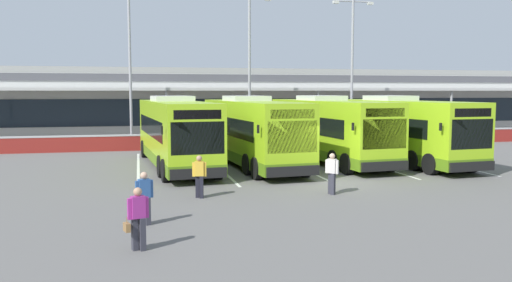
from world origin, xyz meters
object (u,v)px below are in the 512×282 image
at_px(coach_bus_leftmost, 175,133).
at_px(lamp_post_west, 130,60).
at_px(pedestrian_in_dark_coat, 144,196).
at_px(pedestrian_child, 332,172).
at_px(pedestrian_near_bin, 199,175).
at_px(lamp_post_east, 352,62).
at_px(coach_bus_left_centre, 251,133).
at_px(coach_bus_centre, 328,130).
at_px(coach_bus_right_centre, 398,131).
at_px(pedestrian_with_handbag, 137,217).
at_px(lamp_post_centre, 249,60).

xyz_separation_m(coach_bus_leftmost, lamp_post_west, (-2.42, 11.02, 4.50)).
relative_size(coach_bus_leftmost, pedestrian_in_dark_coat, 7.61).
bearing_deg(pedestrian_in_dark_coat, coach_bus_leftmost, 81.70).
bearing_deg(lamp_post_west, pedestrian_in_dark_coat, -88.38).
relative_size(pedestrian_child, pedestrian_near_bin, 1.00).
height_order(coach_bus_leftmost, lamp_post_west, lamp_post_west).
distance_m(lamp_post_west, lamp_post_east, 16.71).
bearing_deg(coach_bus_leftmost, pedestrian_near_bin, -87.91).
relative_size(coach_bus_left_centre, pedestrian_child, 7.61).
bearing_deg(pedestrian_near_bin, coach_bus_centre, 46.08).
bearing_deg(pedestrian_in_dark_coat, coach_bus_right_centre, 38.37).
bearing_deg(coach_bus_leftmost, pedestrian_child, -58.58).
distance_m(pedestrian_in_dark_coat, pedestrian_child, 7.90).
bearing_deg(pedestrian_in_dark_coat, lamp_post_east, 54.00).
height_order(coach_bus_left_centre, pedestrian_with_handbag, coach_bus_left_centre).
bearing_deg(pedestrian_with_handbag, coach_bus_left_centre, 67.18).
relative_size(pedestrian_child, lamp_post_west, 0.15).
relative_size(lamp_post_west, lamp_post_east, 1.00).
distance_m(coach_bus_left_centre, pedestrian_in_dark_coat, 13.25).
distance_m(coach_bus_leftmost, pedestrian_with_handbag, 14.85).
bearing_deg(pedestrian_with_handbag, coach_bus_centre, 54.42).
xyz_separation_m(coach_bus_centre, lamp_post_west, (-11.15, 10.76, 4.50)).
relative_size(coach_bus_leftmost, pedestrian_child, 7.61).
relative_size(coach_bus_centre, coach_bus_right_centre, 1.00).
height_order(coach_bus_leftmost, lamp_post_centre, lamp_post_centre).
bearing_deg(pedestrian_child, coach_bus_centre, 70.43).
bearing_deg(pedestrian_with_handbag, pedestrian_child, 37.80).
height_order(pedestrian_near_bin, lamp_post_west, lamp_post_west).
distance_m(coach_bus_leftmost, pedestrian_in_dark_coat, 12.29).
distance_m(coach_bus_leftmost, coach_bus_right_centre, 12.65).
bearing_deg(coach_bus_leftmost, pedestrian_with_handbag, -97.63).
relative_size(coach_bus_leftmost, pedestrian_with_handbag, 7.61).
bearing_deg(lamp_post_west, pedestrian_with_handbag, -88.99).
bearing_deg(coach_bus_left_centre, pedestrian_child, -81.08).
distance_m(coach_bus_leftmost, lamp_post_centre, 12.49).
distance_m(coach_bus_left_centre, lamp_post_west, 13.80).
bearing_deg(pedestrian_near_bin, lamp_post_centre, 72.36).
distance_m(coach_bus_right_centre, lamp_post_west, 19.62).
height_order(pedestrian_child, lamp_post_west, lamp_post_west).
relative_size(pedestrian_with_handbag, lamp_post_west, 0.15).
xyz_separation_m(coach_bus_right_centre, lamp_post_west, (-15.05, 11.75, 4.50)).
bearing_deg(pedestrian_child, coach_bus_left_centre, 98.92).
distance_m(coach_bus_centre, coach_bus_right_centre, 4.03).
height_order(pedestrian_in_dark_coat, lamp_post_centre, lamp_post_centre).
distance_m(coach_bus_right_centre, lamp_post_east, 11.68).
bearing_deg(lamp_post_west, coach_bus_left_centre, -60.01).
xyz_separation_m(pedestrian_with_handbag, pedestrian_in_dark_coat, (0.20, 2.56, 0.02)).
distance_m(coach_bus_centre, lamp_post_east, 12.01).
height_order(coach_bus_leftmost, coach_bus_centre, same).
relative_size(pedestrian_with_handbag, pedestrian_child, 1.00).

